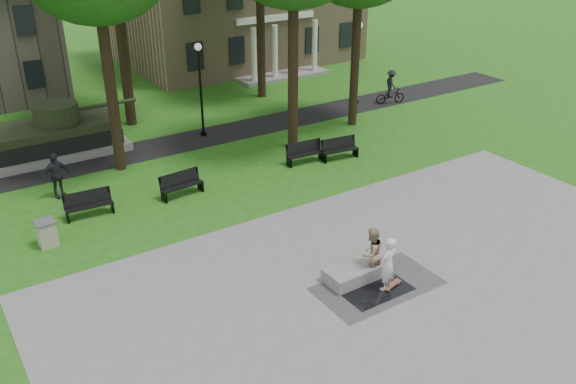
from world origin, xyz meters
name	(u,v)px	position (x,y,z in m)	size (l,w,h in m)	color
ground	(342,240)	(0.00, 0.00, 0.00)	(120.00, 120.00, 0.00)	#1C5814
plaza	(444,311)	(0.00, -5.00, 0.01)	(22.00, 16.00, 0.02)	gray
footpath	(197,139)	(0.00, 12.00, 0.01)	(44.00, 2.60, 0.01)	black
lamp_mid	(200,82)	(0.50, 12.30, 2.79)	(0.36, 0.36, 4.73)	black
lamp_right	(358,56)	(10.50, 12.30, 2.79)	(0.36, 0.36, 4.73)	black
tank_monument	(54,136)	(-6.46, 14.00, 0.86)	(7.45, 3.40, 2.40)	gray
puddle	(377,291)	(-1.01, -3.13, 0.02)	(2.20, 1.20, 0.00)	black
concrete_block	(357,271)	(-1.06, -2.19, 0.24)	(2.20, 1.00, 0.45)	gray
skateboard	(392,285)	(-0.45, -3.19, 0.06)	(0.78, 0.20, 0.07)	brown
skateboarder	(388,264)	(-0.69, -3.16, 0.92)	(0.66, 0.43, 1.80)	silver
friend_watching	(371,253)	(-0.67, -2.36, 0.90)	(0.85, 0.66, 1.75)	tan
pedestrian_walker	(56,175)	(-7.58, 9.07, 0.96)	(1.13, 0.47, 1.92)	black
cyclist	(391,90)	(12.16, 11.16, 0.82)	(1.88, 1.13, 2.01)	black
park_bench_0	(88,203)	(-7.03, 6.77, 0.52)	(1.83, 0.65, 1.00)	black
park_bench_1	(181,184)	(-3.31, 6.48, 0.52)	(1.83, 0.69, 1.00)	black
park_bench_2	(304,152)	(2.85, 6.55, 0.52)	(1.83, 0.66, 1.00)	black
park_bench_3	(339,148)	(4.48, 6.07, 0.52)	(1.84, 0.76, 1.00)	black
trash_bin	(47,233)	(-8.91, 5.35, 0.49)	(0.68, 0.68, 0.96)	#9E9682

